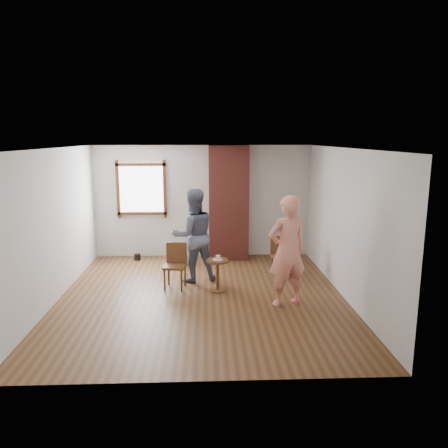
{
  "coord_description": "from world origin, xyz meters",
  "views": [
    {
      "loc": [
        0.08,
        -7.36,
        2.79
      ],
      "look_at": [
        0.42,
        0.8,
        1.15
      ],
      "focal_mm": 35.0,
      "sensor_mm": 36.0,
      "label": 1
    }
  ],
  "objects_px": {
    "dining_chair_left": "(175,263)",
    "dining_chair_right": "(280,254)",
    "side_table": "(217,270)",
    "man": "(193,235)",
    "person_pink": "(287,251)",
    "stoneware_crock": "(179,254)"
  },
  "relations": [
    {
      "from": "stoneware_crock",
      "to": "person_pink",
      "type": "distance_m",
      "value": 3.26
    },
    {
      "from": "dining_chair_right",
      "to": "side_table",
      "type": "bearing_deg",
      "value": -154.15
    },
    {
      "from": "stoneware_crock",
      "to": "person_pink",
      "type": "relative_size",
      "value": 0.23
    },
    {
      "from": "stoneware_crock",
      "to": "dining_chair_right",
      "type": "xyz_separation_m",
      "value": [
        2.11,
        -0.88,
        0.23
      ]
    },
    {
      "from": "side_table",
      "to": "person_pink",
      "type": "distance_m",
      "value": 1.43
    },
    {
      "from": "dining_chair_left",
      "to": "side_table",
      "type": "xyz_separation_m",
      "value": [
        0.78,
        -0.27,
        -0.07
      ]
    },
    {
      "from": "dining_chair_left",
      "to": "dining_chair_right",
      "type": "relative_size",
      "value": 1.06
    },
    {
      "from": "side_table",
      "to": "man",
      "type": "height_order",
      "value": "man"
    },
    {
      "from": "dining_chair_left",
      "to": "person_pink",
      "type": "bearing_deg",
      "value": -18.09
    },
    {
      "from": "dining_chair_right",
      "to": "man",
      "type": "xyz_separation_m",
      "value": [
        -1.76,
        -0.29,
        0.46
      ]
    },
    {
      "from": "stoneware_crock",
      "to": "dining_chair_right",
      "type": "height_order",
      "value": "dining_chair_right"
    },
    {
      "from": "dining_chair_left",
      "to": "man",
      "type": "height_order",
      "value": "man"
    },
    {
      "from": "side_table",
      "to": "man",
      "type": "distance_m",
      "value": 0.94
    },
    {
      "from": "dining_chair_right",
      "to": "man",
      "type": "relative_size",
      "value": 0.44
    },
    {
      "from": "dining_chair_left",
      "to": "person_pink",
      "type": "relative_size",
      "value": 0.45
    },
    {
      "from": "dining_chair_left",
      "to": "dining_chair_right",
      "type": "xyz_separation_m",
      "value": [
        2.09,
        0.66,
        -0.03
      ]
    },
    {
      "from": "side_table",
      "to": "man",
      "type": "xyz_separation_m",
      "value": [
        -0.45,
        0.65,
        0.51
      ]
    },
    {
      "from": "man",
      "to": "person_pink",
      "type": "height_order",
      "value": "person_pink"
    },
    {
      "from": "dining_chair_left",
      "to": "person_pink",
      "type": "height_order",
      "value": "person_pink"
    },
    {
      "from": "man",
      "to": "side_table",
      "type": "bearing_deg",
      "value": 106.74
    },
    {
      "from": "stoneware_crock",
      "to": "person_pink",
      "type": "height_order",
      "value": "person_pink"
    },
    {
      "from": "side_table",
      "to": "person_pink",
      "type": "relative_size",
      "value": 0.32
    }
  ]
}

